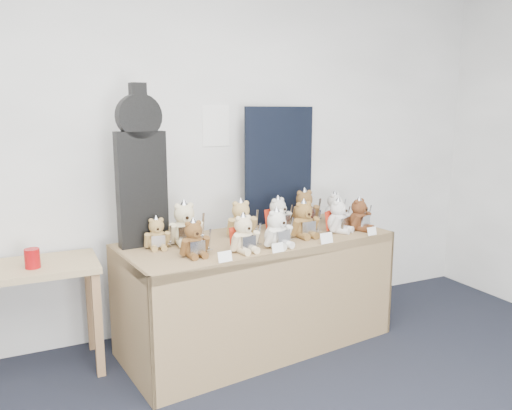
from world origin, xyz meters
name	(u,v)px	position (x,y,z in m)	size (l,w,h in m)	color
room_shell	(216,126)	(0.59, 2.49, 1.52)	(6.00, 6.00, 6.00)	white
display_table	(263,264)	(0.70, 1.91, 0.61)	(1.94, 1.00, 0.77)	olive
side_table	(26,285)	(-0.78, 2.20, 0.59)	(0.86, 0.48, 0.71)	#A48658
guitar_case	(141,168)	(-0.06, 2.13, 1.28)	(0.32, 0.12, 1.03)	black
navy_board	(280,165)	(1.07, 2.38, 1.22)	(0.67, 0.02, 0.89)	black
red_cup	(32,258)	(-0.73, 2.13, 0.77)	(0.09, 0.09, 0.12)	#A80B0E
teddy_front_far_left	(194,240)	(0.16, 1.75, 0.87)	(0.21, 0.17, 0.25)	brown
teddy_front_left	(244,235)	(0.47, 1.72, 0.88)	(0.22, 0.19, 0.26)	beige
teddy_front_centre	(277,230)	(0.70, 1.73, 0.89)	(0.23, 0.21, 0.28)	silver
teddy_front_right	(304,221)	(0.99, 1.88, 0.89)	(0.23, 0.19, 0.28)	brown
teddy_front_far_right	(338,217)	(1.29, 1.89, 0.88)	(0.22, 0.22, 0.27)	silver
teddy_front_end	(359,216)	(1.47, 1.88, 0.88)	(0.22, 0.21, 0.26)	brown
teddy_back_left	(185,225)	(0.19, 2.05, 0.90)	(0.26, 0.21, 0.31)	beige
teddy_back_centre_left	(241,220)	(0.60, 2.07, 0.89)	(0.24, 0.20, 0.29)	tan
teddy_back_centre_right	(278,216)	(0.91, 2.11, 0.88)	(0.23, 0.22, 0.28)	silver
teddy_back_right	(305,209)	(1.20, 2.22, 0.89)	(0.25, 0.20, 0.30)	brown
teddy_back_end	(335,209)	(1.44, 2.16, 0.88)	(0.22, 0.22, 0.27)	silver
teddy_back_far_left	(157,235)	(0.00, 2.02, 0.87)	(0.19, 0.15, 0.23)	#9E7E49
entry_card_a	(225,257)	(0.28, 1.56, 0.81)	(0.09, 0.00, 0.06)	white
entry_card_b	(278,248)	(0.65, 1.61, 0.81)	(0.08, 0.00, 0.06)	white
entry_card_c	(327,238)	(1.03, 1.65, 0.81)	(0.10, 0.00, 0.07)	white
entry_card_d	(372,231)	(1.44, 1.71, 0.81)	(0.08, 0.00, 0.06)	white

